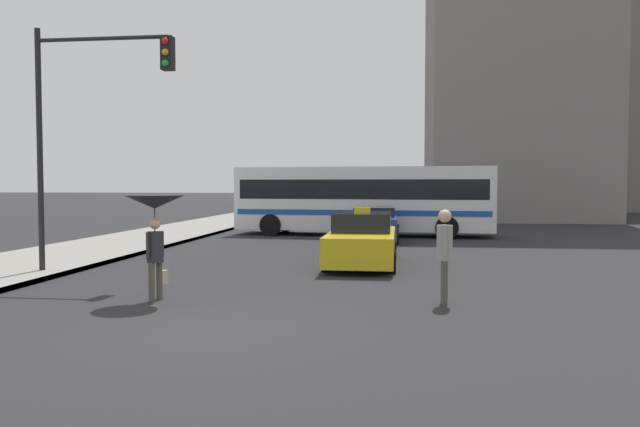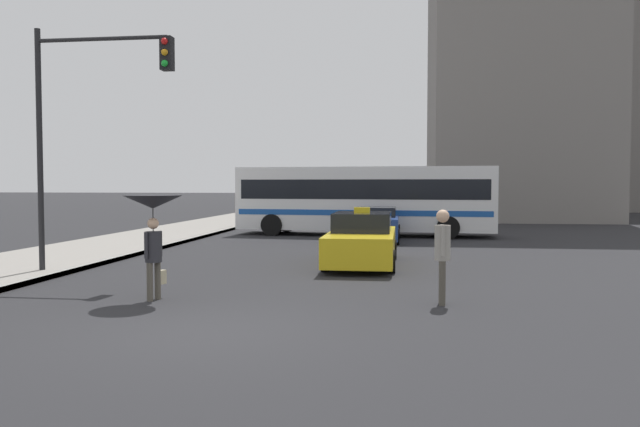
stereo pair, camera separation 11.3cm
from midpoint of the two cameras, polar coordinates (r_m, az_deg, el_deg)
The scene contains 9 objects.
ground_plane at distance 9.97m, azimuth -10.13°, elevation -10.55°, with size 300.00×300.00×0.00m, color #262628.
taxi at distance 17.61m, azimuth 4.05°, elevation -2.51°, with size 1.91×4.77×1.63m.
sedan_red at distance 24.91m, azimuth 5.23°, elevation -1.05°, with size 1.91×4.26×1.36m.
city_bus at distance 27.76m, azimuth 4.25°, elevation 1.47°, with size 11.49×3.59×3.03m.
pedestrian_with_umbrella at distance 12.56m, azimuth -14.77°, elevation -0.01°, with size 1.16×1.16×2.06m.
pedestrian_man at distance 12.00m, azimuth 11.40°, elevation -3.13°, with size 0.30×0.45×1.80m.
traffic_light at distance 16.44m, azimuth -20.14°, elevation 9.32°, with size 3.54×0.38×6.10m.
building_tower_near at distance 45.96m, azimuth 17.28°, elevation 17.15°, with size 10.75×13.76×27.68m.
building_tower_far at distance 62.64m, azimuth 24.74°, elevation 14.50°, with size 10.52×11.86×30.70m.
Camera 2 is at (3.03, -9.23, 2.28)m, focal length 35.00 mm.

